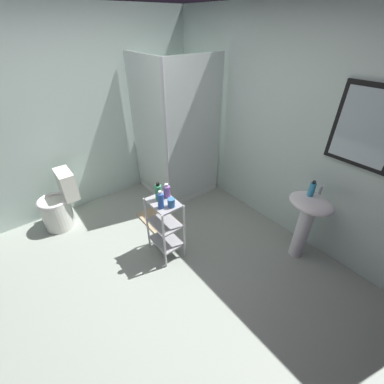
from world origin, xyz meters
name	(u,v)px	position (x,y,z in m)	size (l,w,h in m)	color
ground_plane	(152,277)	(0.00, 0.00, -0.01)	(4.20, 4.20, 0.02)	#949D92
wall_back	(279,128)	(0.01, 1.85, 1.25)	(4.20, 0.14, 2.50)	silver
wall_left	(70,120)	(-1.85, 0.00, 1.25)	(0.10, 4.20, 2.50)	silver
shower_stall	(175,165)	(-1.22, 1.18, 0.46)	(0.92, 0.92, 2.00)	white
pedestal_sink	(307,216)	(0.76, 1.52, 0.58)	(0.46, 0.37, 0.81)	white
sink_faucet	(321,190)	(0.76, 1.64, 0.86)	(0.03, 0.03, 0.10)	silver
toilet	(60,205)	(-1.48, -0.48, 0.31)	(0.37, 0.49, 0.76)	white
storage_cart	(165,224)	(-0.20, 0.33, 0.44)	(0.38, 0.28, 0.74)	silver
hand_soap_bottle	(312,189)	(0.72, 1.54, 0.89)	(0.06, 0.06, 0.17)	#389ED1
shampoo_bottle_blue	(161,200)	(-0.14, 0.26, 0.83)	(0.06, 0.06, 0.20)	blue
conditioner_bottle_purple	(167,191)	(-0.26, 0.42, 0.81)	(0.07, 0.07, 0.16)	#8354A2
body_wash_bottle_green	(158,192)	(-0.27, 0.32, 0.83)	(0.07, 0.07, 0.21)	#3B9D63
rinse_cup	(171,203)	(-0.09, 0.36, 0.79)	(0.07, 0.07, 0.09)	#3870B2
bath_mat	(159,220)	(-0.76, 0.57, 0.01)	(0.60, 0.40, 0.02)	tan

